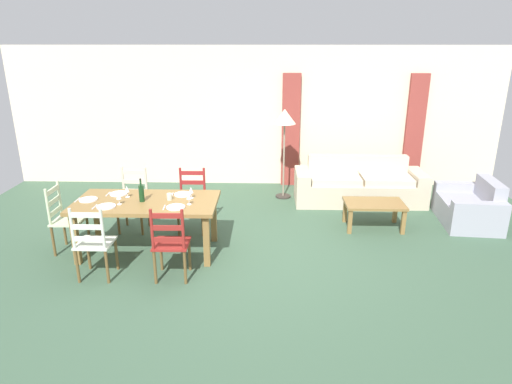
{
  "coord_description": "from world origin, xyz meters",
  "views": [
    {
      "loc": [
        0.29,
        -5.49,
        2.78
      ],
      "look_at": [
        0.12,
        0.46,
        0.75
      ],
      "focal_mm": 31.28,
      "sensor_mm": 36.0,
      "label": 1
    }
  ],
  "objects_px": {
    "couch": "(358,186)",
    "armchair_upholstered": "(472,208)",
    "dining_chair_near_right": "(171,243)",
    "wine_glass_far_left": "(127,189)",
    "dining_chair_far_right": "(192,201)",
    "wine_glass_near_right": "(189,197)",
    "dining_table": "(147,207)",
    "wine_bottle": "(141,193)",
    "wine_glass_near_left": "(119,196)",
    "dining_chair_head_west": "(65,218)",
    "dining_chair_far_left": "(133,200)",
    "coffee_table": "(374,206)",
    "wine_glass_far_right": "(191,190)",
    "coffee_cup_primary": "(169,197)",
    "standing_lamp": "(285,122)",
    "dining_chair_near_left": "(93,243)"
  },
  "relations": [
    {
      "from": "dining_chair_near_left",
      "to": "coffee_table",
      "type": "relative_size",
      "value": 1.07
    },
    {
      "from": "dining_chair_far_left",
      "to": "coffee_cup_primary",
      "type": "height_order",
      "value": "dining_chair_far_left"
    },
    {
      "from": "wine_glass_far_left",
      "to": "couch",
      "type": "xyz_separation_m",
      "value": [
        3.55,
        2.01,
        -0.57
      ]
    },
    {
      "from": "dining_chair_near_right",
      "to": "wine_glass_far_left",
      "type": "xyz_separation_m",
      "value": [
        -0.76,
        0.87,
        0.38
      ]
    },
    {
      "from": "dining_chair_near_right",
      "to": "couch",
      "type": "xyz_separation_m",
      "value": [
        2.79,
        2.88,
        -0.19
      ]
    },
    {
      "from": "couch",
      "to": "armchair_upholstered",
      "type": "bearing_deg",
      "value": -30.98
    },
    {
      "from": "dining_chair_near_right",
      "to": "dining_table",
      "type": "bearing_deg",
      "value": 122.57
    },
    {
      "from": "wine_glass_near_left",
      "to": "wine_glass_near_right",
      "type": "distance_m",
      "value": 0.91
    },
    {
      "from": "wine_glass_near_right",
      "to": "coffee_cup_primary",
      "type": "relative_size",
      "value": 1.79
    },
    {
      "from": "dining_chair_far_right",
      "to": "armchair_upholstered",
      "type": "xyz_separation_m",
      "value": [
        4.4,
        0.4,
        -0.23
      ]
    },
    {
      "from": "dining_chair_near_left",
      "to": "wine_glass_far_right",
      "type": "distance_m",
      "value": 1.41
    },
    {
      "from": "wine_glass_near_left",
      "to": "couch",
      "type": "xyz_separation_m",
      "value": [
        3.57,
        2.29,
        -0.57
      ]
    },
    {
      "from": "dining_chair_far_right",
      "to": "wine_glass_near_left",
      "type": "height_order",
      "value": "dining_chair_far_right"
    },
    {
      "from": "wine_glass_near_right",
      "to": "coffee_table",
      "type": "relative_size",
      "value": 0.18
    },
    {
      "from": "dining_table",
      "to": "wine_glass_near_right",
      "type": "xyz_separation_m",
      "value": [
        0.6,
        -0.13,
        0.2
      ]
    },
    {
      "from": "dining_table",
      "to": "dining_chair_far_right",
      "type": "height_order",
      "value": "dining_chair_far_right"
    },
    {
      "from": "dining_chair_head_west",
      "to": "couch",
      "type": "relative_size",
      "value": 0.42
    },
    {
      "from": "wine_glass_near_right",
      "to": "standing_lamp",
      "type": "bearing_deg",
      "value": 61.91
    },
    {
      "from": "dining_chair_near_left",
      "to": "wine_bottle",
      "type": "relative_size",
      "value": 3.04
    },
    {
      "from": "wine_glass_far_left",
      "to": "dining_chair_near_right",
      "type": "bearing_deg",
      "value": -48.92
    },
    {
      "from": "dining_chair_near_left",
      "to": "dining_chair_far_right",
      "type": "bearing_deg",
      "value": 57.9
    },
    {
      "from": "wine_bottle",
      "to": "wine_glass_far_left",
      "type": "xyz_separation_m",
      "value": [
        -0.24,
        0.16,
        -0.01
      ]
    },
    {
      "from": "wine_glass_far_right",
      "to": "couch",
      "type": "height_order",
      "value": "wine_glass_far_right"
    },
    {
      "from": "dining_chair_far_left",
      "to": "wine_glass_far_right",
      "type": "distance_m",
      "value": 1.27
    },
    {
      "from": "dining_chair_head_west",
      "to": "wine_bottle",
      "type": "bearing_deg",
      "value": -1.81
    },
    {
      "from": "dining_chair_near_left",
      "to": "wine_glass_near_right",
      "type": "xyz_separation_m",
      "value": [
        1.07,
        0.61,
        0.38
      ]
    },
    {
      "from": "dining_chair_head_west",
      "to": "wine_glass_near_right",
      "type": "relative_size",
      "value": 5.96
    },
    {
      "from": "standing_lamp",
      "to": "dining_chair_far_left",
      "type": "bearing_deg",
      "value": -146.55
    },
    {
      "from": "dining_chair_head_west",
      "to": "coffee_cup_primary",
      "type": "xyz_separation_m",
      "value": [
        1.45,
        0.03,
        0.32
      ]
    },
    {
      "from": "dining_chair_head_west",
      "to": "dining_chair_far_right",
      "type": "bearing_deg",
      "value": 25.04
    },
    {
      "from": "dining_chair_far_right",
      "to": "wine_glass_far_right",
      "type": "bearing_deg",
      "value": -80.36
    },
    {
      "from": "dining_table",
      "to": "dining_chair_near_right",
      "type": "height_order",
      "value": "dining_chair_near_right"
    },
    {
      "from": "armchair_upholstered",
      "to": "dining_table",
      "type": "bearing_deg",
      "value": -166.5
    },
    {
      "from": "dining_chair_far_right",
      "to": "wine_glass_near_right",
      "type": "height_order",
      "value": "dining_chair_far_right"
    },
    {
      "from": "wine_glass_near_right",
      "to": "couch",
      "type": "distance_m",
      "value": 3.54
    },
    {
      "from": "wine_glass_far_left",
      "to": "coffee_cup_primary",
      "type": "xyz_separation_m",
      "value": [
        0.6,
        -0.09,
        -0.07
      ]
    },
    {
      "from": "dining_chair_near_left",
      "to": "armchair_upholstered",
      "type": "distance_m",
      "value": 5.68
    },
    {
      "from": "dining_chair_near_left",
      "to": "wine_bottle",
      "type": "xyz_separation_m",
      "value": [
        0.42,
        0.71,
        0.39
      ]
    },
    {
      "from": "dining_chair_far_left",
      "to": "armchair_upholstered",
      "type": "relative_size",
      "value": 0.78
    },
    {
      "from": "dining_chair_head_west",
      "to": "wine_glass_far_right",
      "type": "bearing_deg",
      "value": 3.67
    },
    {
      "from": "wine_glass_near_right",
      "to": "wine_glass_far_right",
      "type": "height_order",
      "value": "same"
    },
    {
      "from": "wine_glass_near_left",
      "to": "wine_glass_far_left",
      "type": "xyz_separation_m",
      "value": [
        0.02,
        0.29,
        0.0
      ]
    },
    {
      "from": "armchair_upholstered",
      "to": "wine_glass_far_right",
      "type": "bearing_deg",
      "value": -166.25
    },
    {
      "from": "dining_chair_far_right",
      "to": "dining_chair_head_west",
      "type": "xyz_separation_m",
      "value": [
        -1.62,
        -0.76,
        0.0
      ]
    },
    {
      "from": "couch",
      "to": "coffee_table",
      "type": "distance_m",
      "value": 1.22
    },
    {
      "from": "dining_chair_far_left",
      "to": "coffee_table",
      "type": "xyz_separation_m",
      "value": [
        3.69,
        0.14,
        -0.12
      ]
    },
    {
      "from": "wine_glass_near_right",
      "to": "wine_bottle",
      "type": "bearing_deg",
      "value": 170.98
    },
    {
      "from": "dining_chair_near_right",
      "to": "wine_glass_near_right",
      "type": "bearing_deg",
      "value": 77.58
    },
    {
      "from": "wine_glass_far_left",
      "to": "coffee_cup_primary",
      "type": "relative_size",
      "value": 1.79
    },
    {
      "from": "dining_chair_near_left",
      "to": "wine_glass_near_right",
      "type": "bearing_deg",
      "value": 29.77
    }
  ]
}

